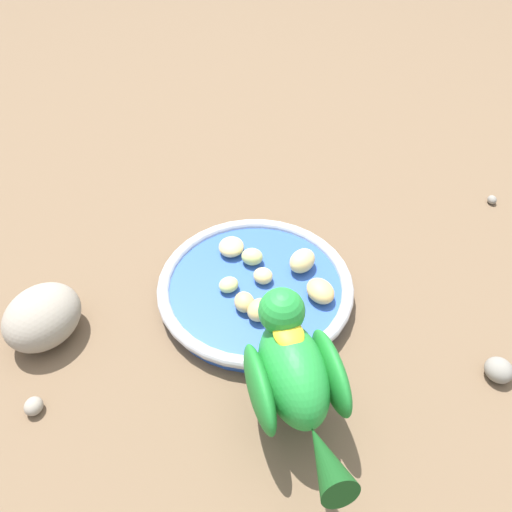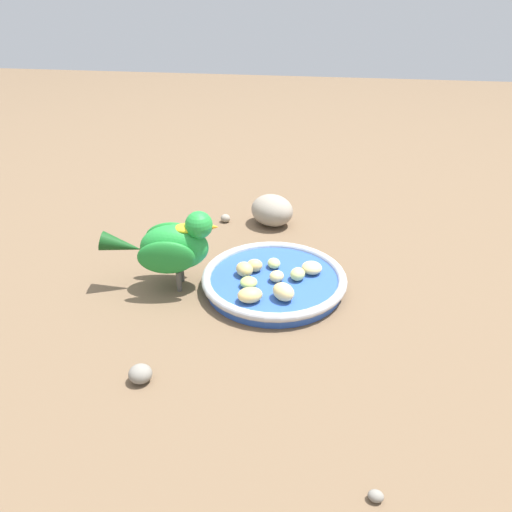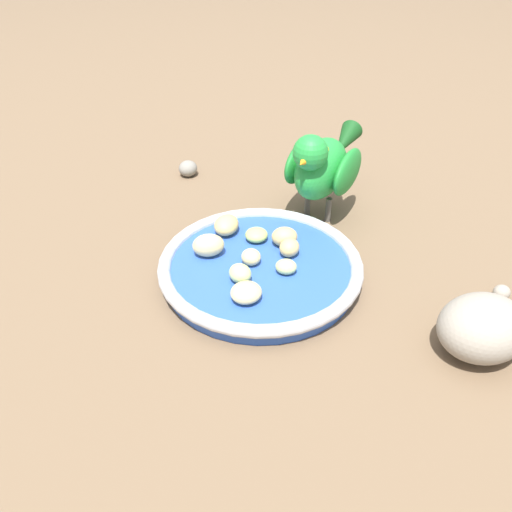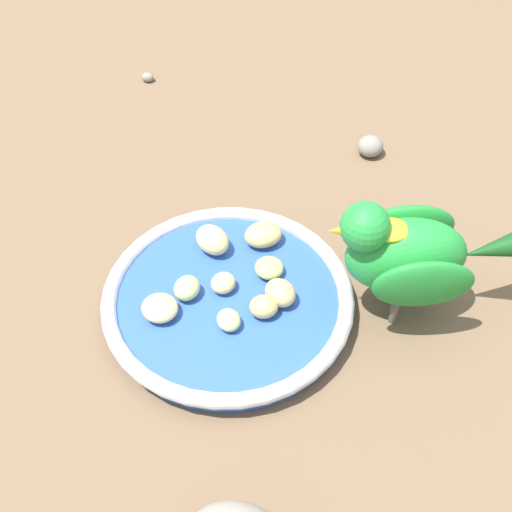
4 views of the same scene
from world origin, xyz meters
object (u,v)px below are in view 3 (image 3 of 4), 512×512
at_px(apple_piece_6, 239,273).
at_px(rock_large, 483,328).
at_px(apple_piece_8, 256,235).
at_px(apple_piece_4, 286,267).
at_px(pebble_0, 502,292).
at_px(apple_piece_1, 251,257).
at_px(feeding_bowl, 259,267).
at_px(pebble_2, 188,168).
at_px(apple_piece_0, 246,292).
at_px(apple_piece_3, 282,236).
at_px(apple_piece_5, 226,225).
at_px(apple_piece_2, 207,246).
at_px(apple_piece_7, 289,248).
at_px(parrot, 322,164).

relative_size(apple_piece_6, rock_large, 0.30).
relative_size(apple_piece_8, rock_large, 0.31).
height_order(apple_piece_4, pebble_0, apple_piece_4).
height_order(apple_piece_1, pebble_0, apple_piece_1).
distance_m(feeding_bowl, pebble_2, 0.29).
height_order(apple_piece_1, apple_piece_4, apple_piece_1).
bearing_deg(rock_large, apple_piece_6, -73.73).
relative_size(apple_piece_0, apple_piece_3, 1.08).
relative_size(apple_piece_1, apple_piece_5, 0.63).
bearing_deg(apple_piece_3, apple_piece_5, -73.21).
height_order(apple_piece_2, apple_piece_8, apple_piece_2).
bearing_deg(pebble_0, pebble_2, -91.40).
distance_m(pebble_0, pebble_2, 0.50).
relative_size(feeding_bowl, apple_piece_1, 9.87).
relative_size(apple_piece_0, apple_piece_7, 1.28).
bearing_deg(apple_piece_6, apple_piece_7, 165.86).
xyz_separation_m(apple_piece_1, rock_large, (-0.04, 0.26, 0.00)).
distance_m(apple_piece_0, apple_piece_3, 0.12).
bearing_deg(apple_piece_0, apple_piece_2, -112.68).
xyz_separation_m(apple_piece_2, rock_large, (-0.06, 0.31, -0.00)).
bearing_deg(pebble_2, apple_piece_3, 68.90).
relative_size(apple_piece_5, parrot, 0.20).
relative_size(apple_piece_4, apple_piece_8, 0.87).
bearing_deg(pebble_0, apple_piece_5, -71.93).
bearing_deg(pebble_0, rock_large, 2.03).
relative_size(apple_piece_1, apple_piece_3, 0.76).
distance_m(apple_piece_2, rock_large, 0.32).
distance_m(apple_piece_0, apple_piece_1, 0.07).
xyz_separation_m(apple_piece_0, rock_large, (-0.10, 0.22, 0.00)).
bearing_deg(apple_piece_8, apple_piece_5, -78.16).
height_order(apple_piece_7, apple_piece_8, apple_piece_7).
relative_size(apple_piece_5, pebble_2, 1.27).
relative_size(apple_piece_6, pebble_0, 1.37).
bearing_deg(apple_piece_2, apple_piece_7, 127.40).
relative_size(feeding_bowl, apple_piece_0, 6.98).
xyz_separation_m(apple_piece_0, apple_piece_3, (-0.11, -0.03, 0.00)).
distance_m(feeding_bowl, apple_piece_4, 0.04).
bearing_deg(feeding_bowl, apple_piece_1, -57.34).
height_order(apple_piece_1, apple_piece_7, apple_piece_7).
xyz_separation_m(apple_piece_7, rock_large, (0.00, 0.23, 0.00)).
bearing_deg(apple_piece_3, apple_piece_6, 1.46).
bearing_deg(rock_large, pebble_2, -102.60).
xyz_separation_m(apple_piece_0, parrot, (-0.23, -0.04, 0.05)).
relative_size(apple_piece_0, apple_piece_4, 1.40).
xyz_separation_m(feeding_bowl, pebble_2, (-0.15, -0.25, -0.00)).
bearing_deg(apple_piece_5, apple_piece_7, 94.31).
relative_size(apple_piece_2, apple_piece_8, 1.34).
bearing_deg(apple_piece_6, parrot, -175.34).
relative_size(apple_piece_3, apple_piece_5, 0.82).
relative_size(apple_piece_2, pebble_0, 1.89).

